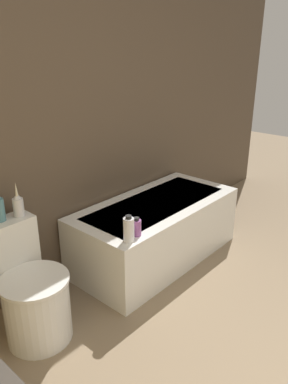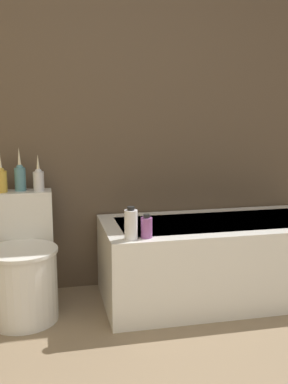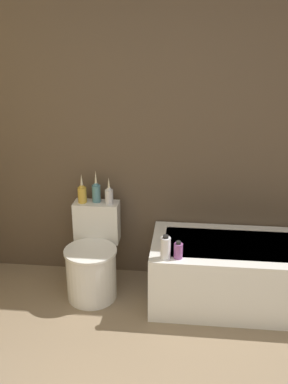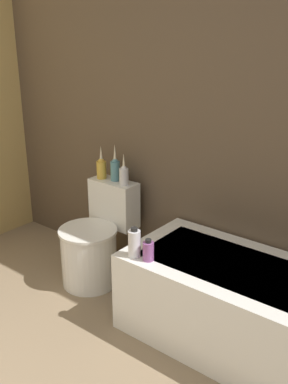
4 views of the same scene
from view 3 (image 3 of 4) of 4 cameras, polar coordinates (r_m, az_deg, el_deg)
wall_back_tiled at (r=3.64m, az=0.81°, el=7.90°), size 6.40×0.06×2.60m
bathtub at (r=3.69m, az=12.67°, el=-10.02°), size 1.47×0.70×0.51m
toilet at (r=3.72m, az=-6.53°, el=-8.69°), size 0.42×0.58×0.72m
vase_gold at (r=3.71m, az=-7.87°, el=-0.11°), size 0.07×0.07×0.25m
vase_silver at (r=3.70m, az=-6.09°, el=0.09°), size 0.07×0.07×0.27m
vase_bronze at (r=3.66m, az=-4.46°, el=-0.37°), size 0.07×0.07×0.23m
shampoo_bottle_tall at (r=3.25m, az=2.75°, el=-7.08°), size 0.07×0.07×0.19m
shampoo_bottle_short at (r=3.28m, az=4.37°, el=-7.42°), size 0.07×0.07×0.13m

